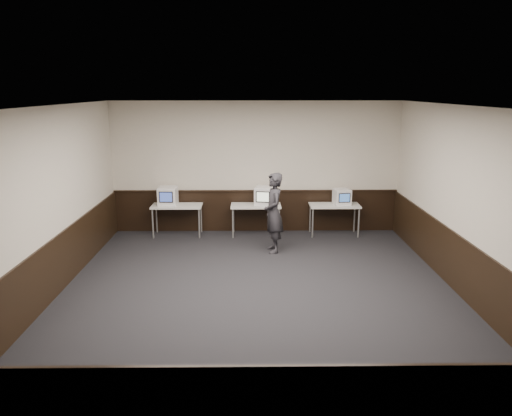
{
  "coord_description": "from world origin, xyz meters",
  "views": [
    {
      "loc": [
        -0.14,
        -8.08,
        3.47
      ],
      "look_at": [
        -0.02,
        1.6,
        1.15
      ],
      "focal_mm": 35.0,
      "sensor_mm": 36.0,
      "label": 1
    }
  ],
  "objects": [
    {
      "name": "wainscot_back",
      "position": [
        0.0,
        3.98,
        0.5
      ],
      "size": [
        6.98,
        0.04,
        1.0
      ],
      "primitive_type": "cube",
      "color": "black",
      "rests_on": "back_wall"
    },
    {
      "name": "person",
      "position": [
        0.37,
        2.32,
        0.87
      ],
      "size": [
        0.51,
        0.69,
        1.74
      ],
      "primitive_type": "imported",
      "rotation": [
        0.0,
        0.0,
        -1.41
      ],
      "color": "#27262B",
      "rests_on": "ground"
    },
    {
      "name": "back_wall",
      "position": [
        0.0,
        4.0,
        1.6
      ],
      "size": [
        7.0,
        0.0,
        7.0
      ],
      "primitive_type": "plane",
      "rotation": [
        1.57,
        0.0,
        0.0
      ],
      "color": "beige",
      "rests_on": "ground"
    },
    {
      "name": "desk_right",
      "position": [
        1.9,
        3.6,
        0.68
      ],
      "size": [
        1.2,
        0.6,
        0.75
      ],
      "color": "silver",
      "rests_on": "ground"
    },
    {
      "name": "wainscot_front",
      "position": [
        0.0,
        -3.98,
        0.5
      ],
      "size": [
        6.98,
        0.04,
        1.0
      ],
      "primitive_type": "cube",
      "color": "black",
      "rests_on": "front_wall"
    },
    {
      "name": "emac_left",
      "position": [
        -2.11,
        3.63,
        0.97
      ],
      "size": [
        0.45,
        0.49,
        0.44
      ],
      "rotation": [
        0.0,
        0.0,
        -0.03
      ],
      "color": "white",
      "rests_on": "desk_left"
    },
    {
      "name": "desk_left",
      "position": [
        -1.9,
        3.6,
        0.68
      ],
      "size": [
        1.2,
        0.6,
        0.75
      ],
      "color": "silver",
      "rests_on": "ground"
    },
    {
      "name": "emac_center",
      "position": [
        0.21,
        3.61,
        0.97
      ],
      "size": [
        0.52,
        0.54,
        0.44
      ],
      "rotation": [
        0.0,
        0.0,
        -0.21
      ],
      "color": "white",
      "rests_on": "desk_center"
    },
    {
      "name": "right_wall",
      "position": [
        3.5,
        0.0,
        1.6
      ],
      "size": [
        0.0,
        8.0,
        8.0
      ],
      "primitive_type": "plane",
      "rotation": [
        1.57,
        0.0,
        -1.57
      ],
      "color": "beige",
      "rests_on": "ground"
    },
    {
      "name": "left_wall",
      "position": [
        -3.5,
        0.0,
        1.6
      ],
      "size": [
        0.0,
        8.0,
        8.0
      ],
      "primitive_type": "plane",
      "rotation": [
        1.57,
        0.0,
        1.57
      ],
      "color": "beige",
      "rests_on": "ground"
    },
    {
      "name": "emac_right",
      "position": [
        2.07,
        3.61,
        0.94
      ],
      "size": [
        0.43,
        0.45,
        0.38
      ],
      "rotation": [
        0.0,
        0.0,
        0.13
      ],
      "color": "white",
      "rests_on": "desk_right"
    },
    {
      "name": "ceiling",
      "position": [
        0.0,
        0.0,
        3.2
      ],
      "size": [
        8.0,
        8.0,
        0.0
      ],
      "primitive_type": "plane",
      "rotation": [
        3.14,
        0.0,
        0.0
      ],
      "color": "white",
      "rests_on": "back_wall"
    },
    {
      "name": "wainscot_rail",
      "position": [
        0.0,
        3.96,
        1.02
      ],
      "size": [
        6.98,
        0.06,
        0.04
      ],
      "primitive_type": "cube",
      "color": "black",
      "rests_on": "wainscot_back"
    },
    {
      "name": "wainscot_left",
      "position": [
        -3.48,
        0.0,
        0.5
      ],
      "size": [
        0.04,
        7.98,
        1.0
      ],
      "primitive_type": "cube",
      "color": "black",
      "rests_on": "left_wall"
    },
    {
      "name": "front_wall",
      "position": [
        0.0,
        -4.0,
        1.6
      ],
      "size": [
        7.0,
        0.0,
        7.0
      ],
      "primitive_type": "plane",
      "rotation": [
        -1.57,
        0.0,
        0.0
      ],
      "color": "beige",
      "rests_on": "ground"
    },
    {
      "name": "desk_center",
      "position": [
        0.0,
        3.6,
        0.68
      ],
      "size": [
        1.2,
        0.6,
        0.75
      ],
      "color": "silver",
      "rests_on": "ground"
    },
    {
      "name": "wainscot_right",
      "position": [
        3.48,
        0.0,
        0.5
      ],
      "size": [
        0.04,
        7.98,
        1.0
      ],
      "primitive_type": "cube",
      "color": "black",
      "rests_on": "right_wall"
    },
    {
      "name": "floor",
      "position": [
        0.0,
        0.0,
        0.0
      ],
      "size": [
        8.0,
        8.0,
        0.0
      ],
      "primitive_type": "plane",
      "color": "black",
      "rests_on": "ground"
    }
  ]
}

